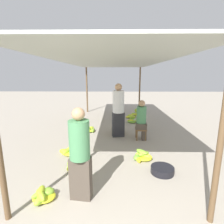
% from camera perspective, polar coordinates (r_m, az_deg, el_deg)
% --- Properties ---
extents(canopy_post_front_right, '(0.08, 0.08, 2.42)m').
position_cam_1_polar(canopy_post_front_right, '(2.62, 32.01, -7.63)').
color(canopy_post_front_right, brown).
rests_on(canopy_post_front_right, ground).
extents(canopy_post_back_left, '(0.08, 0.08, 2.42)m').
position_cam_1_polar(canopy_post_back_left, '(9.67, -8.19, 7.10)').
color(canopy_post_back_left, brown).
rests_on(canopy_post_back_left, ground).
extents(canopy_post_back_right, '(0.08, 0.08, 2.42)m').
position_cam_1_polar(canopy_post_back_right, '(9.65, 9.00, 7.06)').
color(canopy_post_back_right, brown).
rests_on(canopy_post_back_right, ground).
extents(canopy_tarp, '(3.27, 7.81, 0.04)m').
position_cam_1_polar(canopy_tarp, '(5.83, 0.05, 16.23)').
color(canopy_tarp, '#9EA399').
rests_on(canopy_tarp, canopy_post_front_left).
extents(vendor_foreground, '(0.36, 0.36, 1.53)m').
position_cam_1_polar(vendor_foreground, '(2.89, -10.45, -13.10)').
color(vendor_foreground, '#4C4238').
rests_on(vendor_foreground, ground).
extents(stool, '(0.34, 0.34, 0.36)m').
position_cam_1_polar(stool, '(5.64, 9.41, -5.96)').
color(stool, brown).
rests_on(stool, ground).
extents(vendor_seated, '(0.37, 0.37, 1.26)m').
position_cam_1_polar(vendor_seated, '(5.54, 9.70, -2.46)').
color(vendor_seated, '#4C4238').
rests_on(vendor_seated, ground).
extents(basin_black, '(0.48, 0.48, 0.14)m').
position_cam_1_polar(basin_black, '(3.98, 16.11, -17.73)').
color(basin_black, black).
rests_on(basin_black, ground).
extents(banana_pile_left_0, '(0.48, 0.57, 0.18)m').
position_cam_1_polar(banana_pile_left_0, '(4.04, -11.60, -16.95)').
color(banana_pile_left_0, '#C2D229').
rests_on(banana_pile_left_0, ground).
extents(banana_pile_left_1, '(0.68, 0.63, 0.18)m').
position_cam_1_polar(banana_pile_left_1, '(4.80, -12.88, -12.20)').
color(banana_pile_left_1, '#75B337').
rests_on(banana_pile_left_1, ground).
extents(banana_pile_left_2, '(0.38, 0.41, 0.23)m').
position_cam_1_polar(banana_pile_left_2, '(3.35, -21.59, -23.95)').
color(banana_pile_left_2, '#86BA34').
rests_on(banana_pile_left_2, ground).
extents(banana_pile_left_3, '(0.58, 0.52, 0.21)m').
position_cam_1_polar(banana_pile_left_3, '(6.47, -8.03, -5.67)').
color(banana_pile_left_3, '#88BB34').
rests_on(banana_pile_left_3, ground).
extents(banana_pile_right_0, '(0.50, 0.37, 0.31)m').
position_cam_1_polar(banana_pile_right_0, '(7.58, 6.73, -2.68)').
color(banana_pile_right_0, '#7FB735').
rests_on(banana_pile_right_0, ground).
extents(banana_pile_right_1, '(0.50, 0.45, 0.24)m').
position_cam_1_polar(banana_pile_right_1, '(4.42, 9.90, -13.98)').
color(banana_pile_right_1, yellow).
rests_on(banana_pile_right_1, ground).
extents(banana_pile_right_2, '(0.58, 0.46, 0.34)m').
position_cam_1_polar(banana_pile_right_2, '(9.01, 7.93, -0.44)').
color(banana_pile_right_2, '#A1C52F').
rests_on(banana_pile_right_2, ground).
extents(banana_pile_right_3, '(0.42, 0.50, 0.15)m').
position_cam_1_polar(banana_pile_right_3, '(8.42, 6.02, -1.49)').
color(banana_pile_right_3, '#79B536').
rests_on(banana_pile_right_3, ground).
extents(crate_near, '(0.43, 0.43, 0.23)m').
position_cam_1_polar(crate_near, '(6.15, 1.92, -6.00)').
color(crate_near, olive).
rests_on(crate_near, ground).
extents(shopper_walking_mid, '(0.44, 0.44, 1.75)m').
position_cam_1_polar(shopper_walking_mid, '(5.68, 2.08, 0.79)').
color(shopper_walking_mid, '#2D2D33').
rests_on(shopper_walking_mid, ground).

